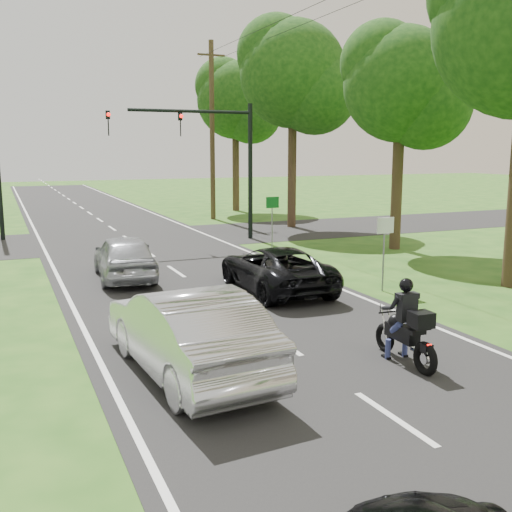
# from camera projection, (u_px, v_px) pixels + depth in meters

# --- Properties ---
(ground) EXTENTS (140.00, 140.00, 0.00)m
(ground) POSITION_uv_depth(u_px,v_px,m) (280.00, 342.00, 12.66)
(ground) COLOR #245217
(ground) RESTS_ON ground
(road) EXTENTS (8.00, 100.00, 0.01)m
(road) POSITION_uv_depth(u_px,v_px,m) (161.00, 261.00, 21.70)
(road) COLOR black
(road) RESTS_ON ground
(cross_road) EXTENTS (60.00, 7.00, 0.01)m
(cross_road) POSITION_uv_depth(u_px,v_px,m) (128.00, 239.00, 27.12)
(cross_road) COLOR black
(cross_road) RESTS_ON ground
(motorcycle_rider) EXTENTS (0.55, 1.93, 1.67)m
(motorcycle_rider) POSITION_uv_depth(u_px,v_px,m) (407.00, 330.00, 11.26)
(motorcycle_rider) COLOR black
(motorcycle_rider) RESTS_ON ground
(dark_suv) EXTENTS (2.22, 4.64, 1.28)m
(dark_suv) POSITION_uv_depth(u_px,v_px,m) (275.00, 269.00, 17.10)
(dark_suv) COLOR black
(dark_suv) RESTS_ON road
(silver_sedan) EXTENTS (2.05, 4.94, 1.59)m
(silver_sedan) POSITION_uv_depth(u_px,v_px,m) (187.00, 331.00, 10.71)
(silver_sedan) COLOR silver
(silver_sedan) RESTS_ON road
(silver_suv) EXTENTS (1.98, 4.27, 1.42)m
(silver_suv) POSITION_uv_depth(u_px,v_px,m) (125.00, 257.00, 18.62)
(silver_suv) COLOR #A4A7AC
(silver_suv) RESTS_ON road
(traffic_signal) EXTENTS (6.38, 0.44, 6.00)m
(traffic_signal) POSITION_uv_depth(u_px,v_px,m) (211.00, 146.00, 25.89)
(traffic_signal) COLOR black
(traffic_signal) RESTS_ON ground
(utility_pole_far) EXTENTS (1.60, 0.28, 10.00)m
(utility_pole_far) POSITION_uv_depth(u_px,v_px,m) (212.00, 130.00, 34.07)
(utility_pole_far) COLOR #4C3922
(utility_pole_far) RESTS_ON ground
(sign_white) EXTENTS (0.55, 0.07, 2.12)m
(sign_white) POSITION_uv_depth(u_px,v_px,m) (385.00, 236.00, 16.90)
(sign_white) COLOR slate
(sign_white) RESTS_ON ground
(sign_green) EXTENTS (0.55, 0.07, 2.12)m
(sign_green) POSITION_uv_depth(u_px,v_px,m) (272.00, 210.00, 24.21)
(sign_green) COLOR slate
(sign_green) RESTS_ON ground
(tree_row_c) EXTENTS (4.80, 4.65, 8.76)m
(tree_row_c) POSITION_uv_depth(u_px,v_px,m) (409.00, 91.00, 23.31)
(tree_row_c) COLOR #332316
(tree_row_c) RESTS_ON ground
(tree_row_d) EXTENTS (5.76, 5.58, 10.45)m
(tree_row_d) POSITION_uv_depth(u_px,v_px,m) (301.00, 80.00, 30.05)
(tree_row_d) COLOR #332316
(tree_row_d) RESTS_ON ground
(tree_row_e) EXTENTS (5.28, 5.12, 9.61)m
(tree_row_e) POSITION_uv_depth(u_px,v_px,m) (241.00, 105.00, 38.45)
(tree_row_e) COLOR #332316
(tree_row_e) RESTS_ON ground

